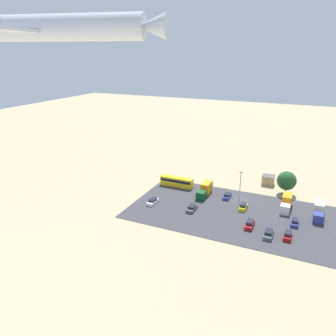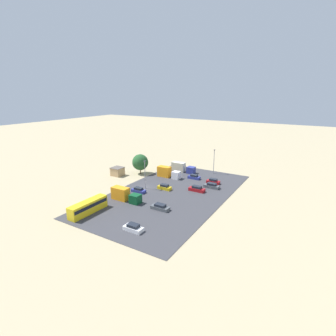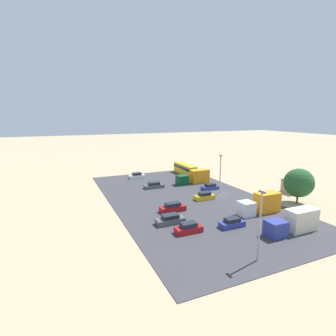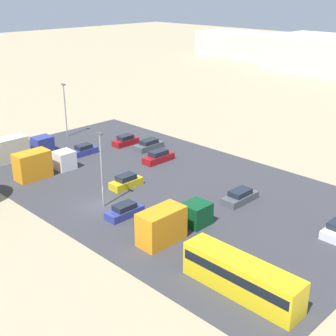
% 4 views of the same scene
% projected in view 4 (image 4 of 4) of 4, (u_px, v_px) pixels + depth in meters
% --- Properties ---
extents(ground_plane, '(400.00, 400.00, 0.00)m').
position_uv_depth(ground_plane, '(99.00, 207.00, 52.67)').
color(ground_plane, tan).
extents(parking_lot_surface, '(54.68, 30.35, 0.08)m').
position_uv_depth(parking_lot_surface, '(157.00, 184.00, 58.61)').
color(parking_lot_surface, '#38383D').
rests_on(parking_lot_surface, ground).
extents(bus, '(10.48, 2.47, 3.01)m').
position_uv_depth(bus, '(241.00, 276.00, 37.18)').
color(bus, gold).
rests_on(bus, ground).
extents(parked_car_0, '(1.73, 4.15, 1.55)m').
position_uv_depth(parked_car_0, '(125.00, 141.00, 72.52)').
color(parked_car_0, maroon).
rests_on(parked_car_0, ground).
extents(parked_car_1, '(1.72, 4.07, 1.48)m').
position_uv_depth(parked_car_1, '(84.00, 150.00, 68.45)').
color(parked_car_1, navy).
rests_on(parked_car_1, ground).
extents(parked_car_3, '(1.76, 4.25, 1.44)m').
position_uv_depth(parked_car_3, '(125.00, 211.00, 50.13)').
color(parked_car_3, navy).
rests_on(parked_car_3, ground).
extents(parked_car_4, '(1.92, 4.72, 1.45)m').
position_uv_depth(parked_car_4, '(240.00, 197.00, 53.47)').
color(parked_car_4, '#4C5156').
rests_on(parked_car_4, ground).
extents(parked_car_5, '(1.78, 4.76, 1.64)m').
position_uv_depth(parked_car_5, '(158.00, 157.00, 65.59)').
color(parked_car_5, maroon).
rests_on(parked_car_5, ground).
extents(parked_car_6, '(1.91, 4.68, 1.53)m').
position_uv_depth(parked_car_6, '(149.00, 145.00, 70.55)').
color(parked_car_6, '#4C5156').
rests_on(parked_car_6, ground).
extents(parked_car_7, '(1.75, 4.19, 1.58)m').
position_uv_depth(parked_car_7, '(126.00, 182.00, 57.40)').
color(parked_car_7, gold).
rests_on(parked_car_7, ground).
extents(parked_truck_0, '(2.40, 8.73, 3.40)m').
position_uv_depth(parked_truck_0, '(172.00, 222.00, 45.68)').
color(parked_truck_0, '#0C4723').
rests_on(parked_truck_0, ground).
extents(parked_truck_1, '(2.39, 8.16, 3.53)m').
position_uv_depth(parked_truck_1, '(42.00, 164.00, 60.49)').
color(parked_truck_1, silver).
rests_on(parked_truck_1, ground).
extents(parked_truck_2, '(2.36, 8.90, 3.34)m').
position_uv_depth(parked_truck_2, '(20.00, 148.00, 66.66)').
color(parked_truck_2, navy).
rests_on(parked_truck_2, ground).
extents(light_pole_lot_centre, '(0.90, 0.28, 8.64)m').
position_uv_depth(light_pole_lot_centre, '(101.00, 167.00, 50.84)').
color(light_pole_lot_centre, gray).
rests_on(light_pole_lot_centre, ground).
extents(light_pole_lot_edge, '(0.90, 0.28, 8.66)m').
position_uv_depth(light_pole_lot_edge, '(65.00, 108.00, 75.09)').
color(light_pole_lot_edge, gray).
rests_on(light_pole_lot_edge, ground).
extents(horizon_hangar_block, '(44.60, 14.92, 8.33)m').
position_uv_depth(horizon_hangar_block, '(260.00, 47.00, 154.13)').
color(horizon_hangar_block, beige).
rests_on(horizon_hangar_block, ground).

